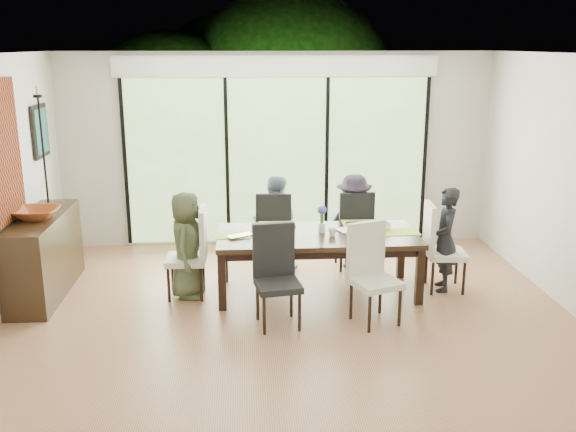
{
  "coord_description": "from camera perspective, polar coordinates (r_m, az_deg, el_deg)",
  "views": [
    {
      "loc": [
        -0.46,
        -6.4,
        2.8
      ],
      "look_at": [
        0.0,
        0.25,
        1.0
      ],
      "focal_mm": 40.0,
      "sensor_mm": 36.0,
      "label": 1
    }
  ],
  "objects": [
    {
      "name": "floor",
      "position": [
        7.0,
        0.14,
        -8.51
      ],
      "size": [
        6.0,
        5.0,
        0.01
      ],
      "primitive_type": "cube",
      "color": "brown",
      "rests_on": "ground"
    },
    {
      "name": "ceiling",
      "position": [
        6.41,
        0.16,
        14.27
      ],
      "size": [
        6.0,
        5.0,
        0.01
      ],
      "primitive_type": "cube",
      "color": "white",
      "rests_on": "wall_back"
    },
    {
      "name": "wall_back",
      "position": [
        9.03,
        -0.99,
        5.88
      ],
      "size": [
        6.0,
        0.02,
        2.7
      ],
      "primitive_type": "cube",
      "color": "beige",
      "rests_on": "floor"
    },
    {
      "name": "wall_front",
      "position": [
        4.17,
        2.61,
        -5.22
      ],
      "size": [
        6.0,
        0.02,
        2.7
      ],
      "primitive_type": "cube",
      "color": "white",
      "rests_on": "floor"
    },
    {
      "name": "wall_right",
      "position": [
        7.42,
        24.05,
        2.52
      ],
      "size": [
        0.02,
        5.0,
        2.7
      ],
      "primitive_type": "cube",
      "color": "silver",
      "rests_on": "floor"
    },
    {
      "name": "glass_doors",
      "position": [
        9.02,
        -0.97,
        4.9
      ],
      "size": [
        4.2,
        0.02,
        2.3
      ],
      "primitive_type": "cube",
      "color": "#598C3F",
      "rests_on": "wall_back"
    },
    {
      "name": "blinds_header",
      "position": [
        8.87,
        -1.01,
        13.18
      ],
      "size": [
        4.4,
        0.06,
        0.28
      ],
      "primitive_type": "cube",
      "color": "white",
      "rests_on": "wall_back"
    },
    {
      "name": "mullion_a",
      "position": [
        9.15,
        -14.26,
        4.58
      ],
      "size": [
        0.05,
        0.04,
        2.3
      ],
      "primitive_type": "cube",
      "color": "black",
      "rests_on": "wall_back"
    },
    {
      "name": "mullion_b",
      "position": [
        9.0,
        -5.44,
        4.81
      ],
      "size": [
        0.05,
        0.04,
        2.3
      ],
      "primitive_type": "cube",
      "color": "black",
      "rests_on": "wall_back"
    },
    {
      "name": "mullion_c",
      "position": [
        9.07,
        3.47,
        4.93
      ],
      "size": [
        0.05,
        0.04,
        2.3
      ],
      "primitive_type": "cube",
      "color": "black",
      "rests_on": "wall_back"
    },
    {
      "name": "mullion_d",
      "position": [
        9.36,
        12.04,
        4.94
      ],
      "size": [
        0.05,
        0.04,
        2.3
      ],
      "primitive_type": "cube",
      "color": "black",
      "rests_on": "wall_back"
    },
    {
      "name": "deck",
      "position": [
        10.21,
        -1.21,
        -1.1
      ],
      "size": [
        6.0,
        1.8,
        0.1
      ],
      "primitive_type": "cube",
      "color": "brown",
      "rests_on": "ground"
    },
    {
      "name": "rail_top",
      "position": [
        10.84,
        -1.43,
        3.13
      ],
      "size": [
        6.0,
        0.08,
        0.06
      ],
      "primitive_type": "cube",
      "color": "brown",
      "rests_on": "deck"
    },
    {
      "name": "foliage_left",
      "position": [
        11.75,
        -10.58,
        8.21
      ],
      "size": [
        3.2,
        3.2,
        3.2
      ],
      "primitive_type": "sphere",
      "color": "#14380F",
      "rests_on": "ground"
    },
    {
      "name": "foliage_mid",
      "position": [
        12.27,
        0.09,
        10.44
      ],
      "size": [
        4.0,
        4.0,
        4.0
      ],
      "primitive_type": "sphere",
      "color": "#14380F",
      "rests_on": "ground"
    },
    {
      "name": "foliage_right",
      "position": [
        11.8,
        9.19,
        7.42
      ],
      "size": [
        2.8,
        2.8,
        2.8
      ],
      "primitive_type": "sphere",
      "color": "#14380F",
      "rests_on": "ground"
    },
    {
      "name": "foliage_far",
      "position": [
        12.95,
        -4.62,
        9.83
      ],
      "size": [
        3.6,
        3.6,
        3.6
      ],
      "primitive_type": "sphere",
      "color": "#14380F",
      "rests_on": "ground"
    },
    {
      "name": "table_top",
      "position": [
        7.29,
        2.66,
        -1.8
      ],
      "size": [
        2.27,
        1.04,
        0.06
      ],
      "primitive_type": "cube",
      "color": "black",
      "rests_on": "floor"
    },
    {
      "name": "table_apron",
      "position": [
        7.31,
        2.66,
        -2.44
      ],
      "size": [
        2.08,
        0.85,
        0.09
      ],
      "primitive_type": "cube",
      "color": "black",
      "rests_on": "floor"
    },
    {
      "name": "table_leg_fl",
      "position": [
        6.96,
        -5.88,
        -5.79
      ],
      "size": [
        0.09,
        0.09,
        0.65
      ],
      "primitive_type": "cube",
      "color": "black",
      "rests_on": "floor"
    },
    {
      "name": "table_leg_fr",
      "position": [
        7.2,
        11.62,
        -5.29
      ],
      "size": [
        0.09,
        0.09,
        0.65
      ],
      "primitive_type": "cube",
      "color": "black",
      "rests_on": "floor"
    },
    {
      "name": "table_leg_bl",
      "position": [
        7.76,
        -5.69,
        -3.53
      ],
      "size": [
        0.09,
        0.09,
        0.65
      ],
      "primitive_type": "cube",
      "color": "black",
      "rests_on": "floor"
    },
    {
      "name": "table_leg_br",
      "position": [
        7.99,
        10.01,
        -3.16
      ],
      "size": [
        0.09,
        0.09,
        0.65
      ],
      "primitive_type": "cube",
      "color": "black",
      "rests_on": "floor"
    },
    {
      "name": "chair_left_end",
      "position": [
        7.32,
        -9.11,
        -3.22
      ],
      "size": [
        0.44,
        0.44,
        1.04
      ],
      "primitive_type": null,
      "rotation": [
        0.0,
        0.0,
        -1.58
      ],
      "color": "silver",
      "rests_on": "floor"
    },
    {
      "name": "chair_right_end",
      "position": [
        7.65,
        13.89,
        -2.68
      ],
      "size": [
        0.47,
        0.47,
        1.04
      ],
      "primitive_type": null,
      "rotation": [
        0.0,
        0.0,
        1.49
      ],
      "color": "white",
      "rests_on": "floor"
    },
    {
      "name": "chair_far_left",
      "position": [
        8.11,
        -1.19,
        -1.21
      ],
      "size": [
        0.48,
        0.48,
        1.04
      ],
      "primitive_type": null,
      "rotation": [
        0.0,
        0.0,
        3.04
      ],
      "color": "black",
      "rests_on": "floor"
    },
    {
      "name": "chair_far_right",
      "position": [
        8.22,
        5.79,
        -1.07
      ],
      "size": [
        0.45,
        0.45,
        1.04
      ],
      "primitive_type": null,
      "rotation": [
        0.0,
        0.0,
        3.18
      ],
      "color": "black",
      "rests_on": "floor"
    },
    {
      "name": "chair_near_left",
      "position": [
        6.48,
        -0.89,
        -5.48
      ],
      "size": [
        0.5,
        0.5,
        1.04
      ],
      "primitive_type": null,
      "rotation": [
        0.0,
        0.0,
        0.16
      ],
      "color": "black",
      "rests_on": "floor"
    },
    {
      "name": "chair_near_right",
      "position": [
        6.6,
        7.84,
        -5.22
      ],
      "size": [
        0.56,
        0.56,
        1.04
      ],
      "primitive_type": null,
      "rotation": [
        0.0,
        0.0,
        0.37
      ],
      "color": "silver",
      "rests_on": "floor"
    },
    {
      "name": "person_left_end",
      "position": [
        7.29,
        -8.98,
        -2.54
      ],
      "size": [
        0.44,
        0.62,
        1.22
      ],
      "primitive_type": "imported",
      "rotation": [
        0.0,
        0.0,
        1.41
      ],
      "color": "#404A31",
      "rests_on": "floor"
    },
    {
      "name": "person_right_end",
      "position": [
        7.62,
        13.79,
        -2.04
      ],
      "size": [
        0.44,
        0.62,
        1.22
      ],
      "primitive_type": "imported",
      "rotation": [
        0.0,
        0.0,
        -1.73
      ],
      "color": "black",
      "rests_on": "floor"
    },
    {
      "name": "person_far_left",
      "position": [
        8.07,
        -1.19,
        -0.64
      ],
      "size": [
        0.63,
        0.46,
        1.22
      ],
      "primitive_type": "imported",
      "rotation": [
        0.0,
        0.0,
        2.95
      ],
      "color": "#6D869E",
      "rests_on": "floor"
    },
    {
      "name": "person_far_right",
      "position": [
        8.17,
        5.83,
        -0.5
      ],
      "size": [
        0.57,
        0.36,
        1.22
      ],
      "primitive_type": "imported",
      "rotation": [
        0.0,
        0.0,
        3.14
      ],
      "color": "#271D2C",
      "rests_on": "floor"
    },
    {
      "name": "placemat_left",
      "position": [
        7.23,
        -4.83,
        -1.71
      ],
      "size": [
        0.42,
        0.3,
        0.01
      ],
      "primitive_type": "cube",
      "color": "#98AC3D",
      "rests_on": "table_top"
    },
    {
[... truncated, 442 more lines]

